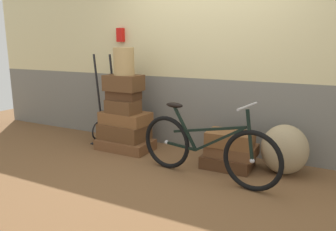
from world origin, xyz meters
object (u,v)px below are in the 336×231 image
at_px(luggage_trolley, 106,122).
at_px(suitcase_8, 230,139).
at_px(suitcase_1, 124,131).
at_px(suitcase_3, 123,106).
at_px(wicker_basket, 124,61).
at_px(burlap_sack, 284,149).
at_px(bicycle, 205,148).
at_px(suitcase_4, 124,95).
at_px(suitcase_6, 228,161).
at_px(suitcase_2, 125,118).
at_px(suitcase_7, 232,150).
at_px(suitcase_5, 124,83).
at_px(suitcase_0, 125,144).

bearing_deg(luggage_trolley, suitcase_8, -4.42).
bearing_deg(suitcase_1, suitcase_3, -67.68).
distance_m(wicker_basket, burlap_sack, 2.33).
bearing_deg(bicycle, suitcase_8, 71.07).
bearing_deg(suitcase_4, suitcase_6, -2.99).
xyz_separation_m(suitcase_3, suitcase_8, (1.54, -0.00, -0.25)).
distance_m(suitcase_2, suitcase_8, 1.54).
relative_size(suitcase_7, luggage_trolley, 0.44).
xyz_separation_m(suitcase_3, suitcase_4, (-0.01, 0.03, 0.15)).
relative_size(suitcase_3, luggage_trolley, 0.34).
distance_m(suitcase_1, suitcase_2, 0.19).
height_order(suitcase_1, suitcase_4, suitcase_4).
xyz_separation_m(suitcase_7, bicycle, (-0.16, -0.47, 0.13)).
relative_size(suitcase_2, suitcase_4, 1.56).
bearing_deg(suitcase_1, suitcase_4, 64.68).
bearing_deg(burlap_sack, suitcase_3, -177.04).
bearing_deg(wicker_basket, suitcase_4, 157.48).
height_order(suitcase_6, luggage_trolley, luggage_trolley).
bearing_deg(suitcase_2, suitcase_1, -113.23).
height_order(suitcase_2, bicycle, bicycle).
height_order(suitcase_6, wicker_basket, wicker_basket).
bearing_deg(suitcase_4, bicycle, -20.55).
relative_size(suitcase_5, burlap_sack, 0.85).
relative_size(suitcase_6, suitcase_8, 1.08).
bearing_deg(suitcase_0, suitcase_6, 1.00).
relative_size(suitcase_1, suitcase_4, 1.55).
xyz_separation_m(suitcase_3, burlap_sack, (2.14, 0.11, -0.33)).
relative_size(suitcase_3, wicker_basket, 1.21).
xyz_separation_m(suitcase_2, suitcase_3, (-0.00, -0.05, 0.17)).
distance_m(suitcase_2, burlap_sack, 2.15).
relative_size(suitcase_2, bicycle, 0.40).
bearing_deg(suitcase_3, burlap_sack, 7.94).
height_order(suitcase_6, suitcase_7, suitcase_7).
distance_m(suitcase_1, suitcase_7, 1.57).
relative_size(suitcase_4, suitcase_5, 0.88).
bearing_deg(suitcase_6, suitcase_2, 177.36).
bearing_deg(suitcase_5, suitcase_2, 99.76).
bearing_deg(luggage_trolley, burlap_sack, -0.85).
height_order(suitcase_2, suitcase_7, suitcase_2).
distance_m(suitcase_6, burlap_sack, 0.67).
distance_m(burlap_sack, bicycle, 0.93).
relative_size(suitcase_1, bicycle, 0.40).
bearing_deg(suitcase_7, suitcase_4, -179.68).
bearing_deg(burlap_sack, suitcase_1, -177.80).
bearing_deg(suitcase_6, suitcase_0, 179.54).
distance_m(suitcase_1, wicker_basket, 0.98).
relative_size(suitcase_7, bicycle, 0.34).
bearing_deg(suitcase_4, suitcase_0, -52.32).
height_order(burlap_sack, bicycle, bicycle).
bearing_deg(suitcase_5, suitcase_7, -0.14).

